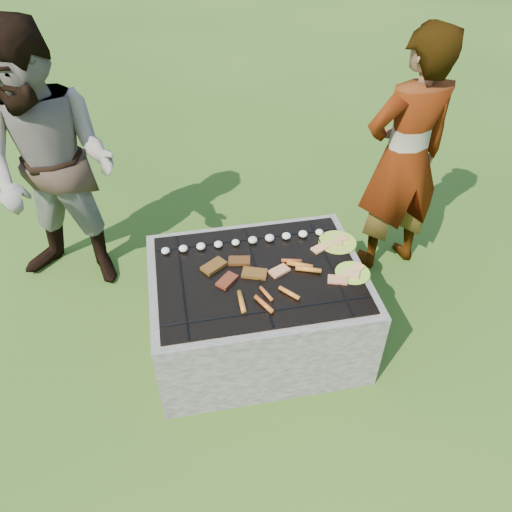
{
  "coord_description": "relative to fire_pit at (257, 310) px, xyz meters",
  "views": [
    {
      "loc": [
        -0.43,
        -2.16,
        2.64
      ],
      "look_at": [
        0.0,
        0.05,
        0.7
      ],
      "focal_mm": 35.0,
      "sensor_mm": 36.0,
      "label": 1
    }
  ],
  "objects": [
    {
      "name": "bread_on_grate",
      "position": [
        0.32,
        -0.03,
        0.34
      ],
      "size": [
        0.45,
        0.4,
        0.02
      ],
      "color": "tan",
      "rests_on": "fire_pit"
    },
    {
      "name": "lawn",
      "position": [
        0.0,
        0.0,
        -0.28
      ],
      "size": [
        60.0,
        60.0,
        0.0
      ],
      "primitive_type": "plane",
      "color": "#224411",
      "rests_on": "ground"
    },
    {
      "name": "fire_pit",
      "position": [
        0.0,
        0.0,
        0.0
      ],
      "size": [
        1.3,
        1.0,
        0.62
      ],
      "color": "#9E958C",
      "rests_on": "ground"
    },
    {
      "name": "pork_slabs",
      "position": [
        -0.14,
        0.04,
        0.34
      ],
      "size": [
        0.4,
        0.29,
        0.02
      ],
      "color": "#8E5A19",
      "rests_on": "fire_pit"
    },
    {
      "name": "sausages",
      "position": [
        0.11,
        -0.14,
        0.34
      ],
      "size": [
        0.53,
        0.43,
        0.03
      ],
      "color": "#B9501E",
      "rests_on": "fire_pit"
    },
    {
      "name": "plate_near",
      "position": [
        0.56,
        -0.11,
        0.33
      ],
      "size": [
        0.23,
        0.23,
        0.03
      ],
      "color": "#DAF53A",
      "rests_on": "fire_pit"
    },
    {
      "name": "mushrooms",
      "position": [
        -0.03,
        0.29,
        0.35
      ],
      "size": [
        1.05,
        0.06,
        0.04
      ],
      "color": "beige",
      "rests_on": "fire_pit"
    },
    {
      "name": "bystander",
      "position": [
        -1.19,
        0.88,
        0.66
      ],
      "size": [
        1.11,
        1.0,
        1.88
      ],
      "primitive_type": "imported",
      "rotation": [
        0.0,
        0.0,
        -0.37
      ],
      "color": "#A19386",
      "rests_on": "ground"
    },
    {
      "name": "cook",
      "position": [
        1.15,
        0.63,
        0.62
      ],
      "size": [
        0.72,
        0.53,
        1.81
      ],
      "primitive_type": "imported",
      "rotation": [
        0.0,
        0.0,
        3.3
      ],
      "color": "gray",
      "rests_on": "ground"
    },
    {
      "name": "plate_far",
      "position": [
        0.56,
        0.18,
        0.33
      ],
      "size": [
        0.31,
        0.31,
        0.03
      ],
      "color": "yellow",
      "rests_on": "fire_pit"
    }
  ]
}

